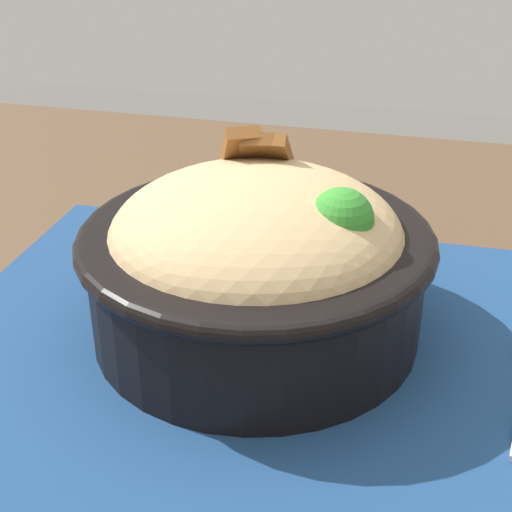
% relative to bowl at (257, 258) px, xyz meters
% --- Properties ---
extents(table, '(1.38, 0.88, 0.73)m').
position_rel_bowl_xyz_m(table, '(0.04, -0.04, -0.11)').
color(table, '#4C3826').
rests_on(table, ground_plane).
extents(placemat, '(0.45, 0.34, 0.00)m').
position_rel_bowl_xyz_m(placemat, '(0.04, -0.02, -0.05)').
color(placemat, navy).
rests_on(placemat, table).
extents(bowl, '(0.23, 0.23, 0.12)m').
position_rel_bowl_xyz_m(bowl, '(0.00, 0.00, 0.00)').
color(bowl, black).
rests_on(bowl, placemat).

